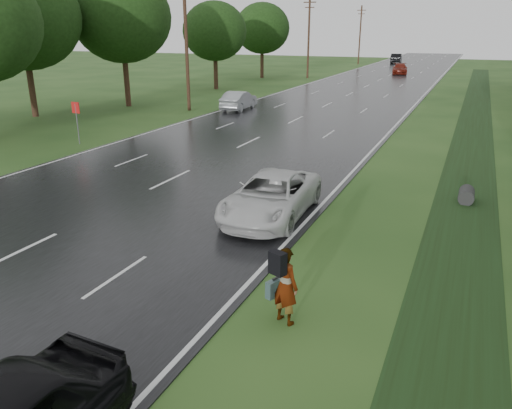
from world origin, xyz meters
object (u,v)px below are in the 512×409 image
object	(u,v)px
road_sign	(76,114)
pedestrian	(284,284)
silver_sedan	(239,100)
white_pickup	(271,196)

from	to	relation	value
road_sign	pedestrian	distance (m)	20.64
silver_sedan	road_sign	bearing A→B (deg)	75.41
silver_sedan	white_pickup	bearing A→B (deg)	114.38
road_sign	white_pickup	bearing A→B (deg)	-24.45
pedestrian	silver_sedan	distance (m)	30.17
silver_sedan	pedestrian	bearing A→B (deg)	113.61
road_sign	silver_sedan	xyz separation A→B (m)	(2.85, 14.64, -0.88)
road_sign	silver_sedan	world-z (taller)	road_sign
pedestrian	white_pickup	bearing A→B (deg)	-43.87
road_sign	pedestrian	world-z (taller)	road_sign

